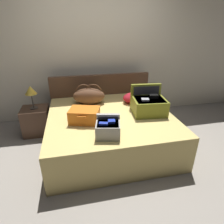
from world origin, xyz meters
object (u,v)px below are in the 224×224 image
object	(u,v)px
hard_case_medium	(85,115)
table_lamp	(31,91)
pillow_near_headboard	(134,98)
nightstand	(36,121)
hard_case_large	(149,104)
hard_case_small	(108,128)
bed	(110,130)
duffel_bag	(89,96)

from	to	relation	value
hard_case_medium	table_lamp	world-z (taller)	table_lamp
pillow_near_headboard	nightstand	bearing A→B (deg)	172.19
hard_case_large	hard_case_medium	bearing A→B (deg)	-168.78
hard_case_small	nightstand	size ratio (longest dim) A/B	0.72
bed	hard_case_large	size ratio (longest dim) A/B	3.54
pillow_near_headboard	nightstand	world-z (taller)	pillow_near_headboard
nightstand	pillow_near_headboard	bearing A→B (deg)	-7.81
bed	hard_case_medium	xyz separation A→B (m)	(-0.40, -0.15, 0.37)
duffel_bag	table_lamp	world-z (taller)	duffel_bag
hard_case_medium	table_lamp	xyz separation A→B (m)	(-0.81, 0.77, 0.15)
hard_case_large	hard_case_medium	xyz separation A→B (m)	(-0.98, -0.10, -0.04)
pillow_near_headboard	nightstand	xyz separation A→B (m)	(-1.71, 0.23, -0.39)
hard_case_medium	pillow_near_headboard	world-z (taller)	hard_case_medium
hard_case_small	table_lamp	world-z (taller)	table_lamp
bed	duffel_bag	xyz separation A→B (m)	(-0.27, 0.50, 0.41)
hard_case_large	hard_case_small	xyz separation A→B (m)	(-0.73, -0.52, -0.04)
hard_case_small	hard_case_large	bearing A→B (deg)	47.86
pillow_near_headboard	table_lamp	world-z (taller)	table_lamp
bed	pillow_near_headboard	xyz separation A→B (m)	(0.50, 0.39, 0.36)
nightstand	bed	bearing A→B (deg)	-27.37
hard_case_small	table_lamp	bearing A→B (deg)	143.78
table_lamp	hard_case_small	bearing A→B (deg)	-48.55
hard_case_large	hard_case_medium	distance (m)	0.99
nightstand	table_lamp	size ratio (longest dim) A/B	1.22
hard_case_large	pillow_near_headboard	distance (m)	0.45
hard_case_medium	pillow_near_headboard	size ratio (longest dim) A/B	1.20
duffel_bag	bed	bearing A→B (deg)	-62.10
nightstand	hard_case_small	bearing A→B (deg)	-48.55
hard_case_large	table_lamp	size ratio (longest dim) A/B	1.32
pillow_near_headboard	table_lamp	distance (m)	1.73
hard_case_large	nightstand	bearing A→B (deg)	164.87
hard_case_medium	nightstand	xyz separation A→B (m)	(-0.81, 0.77, -0.40)
table_lamp	nightstand	bearing A→B (deg)	0.00
bed	pillow_near_headboard	world-z (taller)	pillow_near_headboard
hard_case_large	pillow_near_headboard	size ratio (longest dim) A/B	1.34
hard_case_small	hard_case_medium	bearing A→B (deg)	132.85
hard_case_large	table_lamp	world-z (taller)	hard_case_large
hard_case_medium	hard_case_small	size ratio (longest dim) A/B	1.36
hard_case_medium	duffel_bag	distance (m)	0.67
bed	hard_case_large	xyz separation A→B (m)	(0.59, -0.05, 0.41)
nightstand	duffel_bag	bearing A→B (deg)	-7.32
pillow_near_headboard	hard_case_small	bearing A→B (deg)	-123.83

